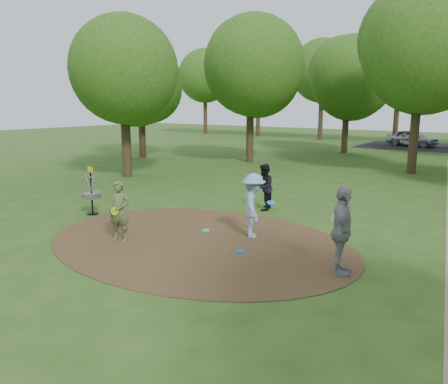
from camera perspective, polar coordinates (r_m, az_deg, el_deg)
The scene contains 12 objects.
ground at distance 11.32m, azimuth -3.49°, elevation -6.47°, with size 100.00×100.00×0.00m, color #2D5119.
dirt_clearing at distance 11.32m, azimuth -3.49°, elevation -6.42°, with size 8.40×8.40×0.02m, color #47301C.
player_observer_with_disc at distance 11.46m, azimuth -13.52°, elevation -2.47°, with size 0.67×0.57×1.57m.
player_throwing_with_disc at distance 11.49m, azimuth 3.87°, elevation -1.78°, with size 1.24×1.27×1.71m.
player_walking_with_disc at distance 14.45m, azimuth 5.23°, elevation 0.63°, with size 0.78×0.89×1.54m.
player_waiting_with_disc at distance 9.24m, azimuth 15.11°, elevation -4.95°, with size 0.73×1.18×1.87m.
disc_ground_cyan at distance 12.17m, azimuth -2.38°, elevation -5.02°, with size 0.22×0.22×0.02m, color #1CE2C9.
disc_ground_blue at distance 10.50m, azimuth 2.18°, elevation -7.75°, with size 0.22×0.22×0.02m, color blue.
disc_ground_red at distance 13.57m, azimuth -2.13°, elevation -3.26°, with size 0.22×0.22×0.02m, color #D51541.
car_left at distance 39.20m, azimuth 23.40°, elevation 6.49°, with size 1.60×3.98×1.36m, color #9A9AA1.
disc_golf_basket at distance 14.44m, azimuth -16.96°, elevation 0.58°, with size 0.63×0.63×1.54m.
tree_ring at distance 19.28m, azimuth 24.62°, elevation 15.98°, with size 37.62×45.39×9.40m.
Camera 1 is at (6.69, -8.43, 3.50)m, focal length 35.00 mm.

